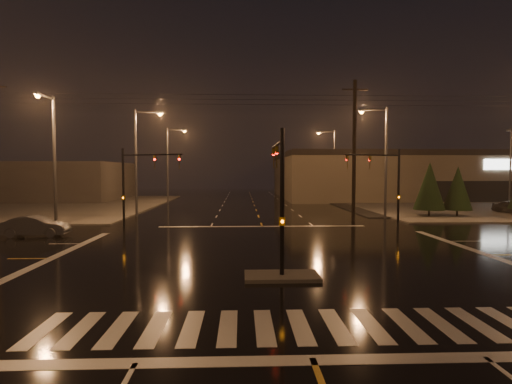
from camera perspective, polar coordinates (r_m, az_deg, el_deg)
ground at (r=20.32m, az=2.56°, el=-9.22°), size 140.00×140.00×0.00m
sidewalk_ne at (r=59.14m, az=30.24°, el=-1.52°), size 36.00×36.00×0.12m
sidewalk_nw at (r=57.47m, az=-31.70°, el=-1.68°), size 36.00×36.00×0.12m
median_island at (r=16.43m, az=3.72°, el=-11.91°), size 3.00×1.60×0.15m
crosswalk at (r=11.73m, az=6.33°, el=-18.49°), size 15.00×2.60×0.01m
stop_bar_near at (r=9.92m, az=8.16°, el=-22.68°), size 16.00×0.50×0.01m
stop_bar_far at (r=31.14m, az=0.91°, el=-4.93°), size 16.00×0.50×0.01m
retail_building at (r=75.29m, az=27.03°, el=2.32°), size 60.20×28.30×7.20m
commercial_block at (r=70.25m, az=-30.48°, el=1.36°), size 30.00×18.00×5.60m
signal_mast_median at (r=16.81m, az=3.44°, el=1.12°), size 0.25×4.59×6.00m
signal_mast_ne at (r=31.94m, az=18.29°, el=1.94°), size 4.84×1.86×6.00m
signal_mast_nw at (r=30.95m, az=-16.85°, el=1.93°), size 4.84×1.86×6.00m
streetlight_1 at (r=39.02m, az=-16.35°, el=5.09°), size 2.77×0.32×10.00m
streetlight_2 at (r=54.66m, az=-12.21°, el=4.51°), size 2.77×0.32×10.00m
streetlight_3 at (r=38.05m, az=17.64°, el=5.12°), size 2.77×0.32×10.00m
streetlight_4 at (r=57.27m, az=10.86°, el=4.45°), size 2.77×0.32×10.00m
streetlight_5 at (r=34.19m, az=-27.09°, el=5.19°), size 0.32×2.77×10.00m
utility_pole_1 at (r=35.19m, az=13.85°, el=5.89°), size 2.20×0.32×12.00m
conifer_0 at (r=40.58m, az=23.55°, el=0.80°), size 2.85×2.85×5.15m
conifer_1 at (r=41.58m, az=26.86°, el=0.51°), size 2.60×2.60×4.76m
car_crossing at (r=30.04m, az=-28.97°, el=-4.29°), size 4.24×1.70×1.37m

